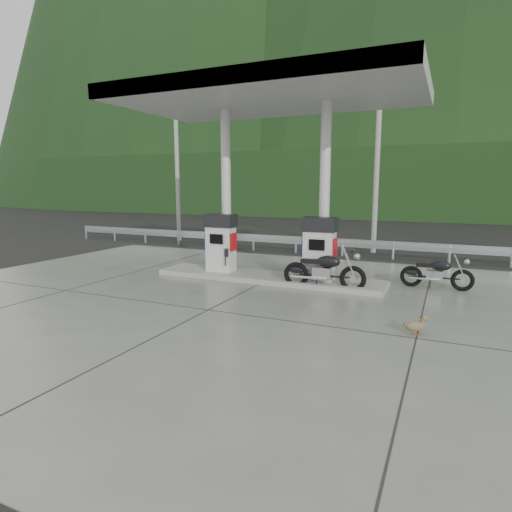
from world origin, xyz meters
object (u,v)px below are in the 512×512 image
at_px(gas_pump_left, 221,243).
at_px(motorcycle_left, 324,271).
at_px(duck, 415,327).
at_px(gas_pump_right, 319,249).
at_px(motorcycle_right, 437,274).

height_order(gas_pump_left, motorcycle_left, gas_pump_left).
bearing_deg(duck, gas_pump_right, 106.78).
relative_size(gas_pump_right, motorcycle_left, 0.84).
height_order(motorcycle_left, motorcycle_right, motorcycle_left).
xyz_separation_m(gas_pump_right, motorcycle_left, (0.27, -0.42, -0.54)).
bearing_deg(duck, motorcycle_right, 62.60).
xyz_separation_m(motorcycle_left, duck, (2.59, -2.87, -0.35)).
relative_size(motorcycle_left, motorcycle_right, 1.20).
height_order(gas_pump_left, gas_pump_right, same).
height_order(motorcycle_right, duck, motorcycle_right).
bearing_deg(motorcycle_left, gas_pump_right, 118.88).
bearing_deg(motorcycle_left, duck, -51.50).
relative_size(gas_pump_left, motorcycle_left, 0.84).
relative_size(gas_pump_right, motorcycle_right, 1.01).
xyz_separation_m(motorcycle_right, duck, (-0.24, -4.21, -0.26)).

